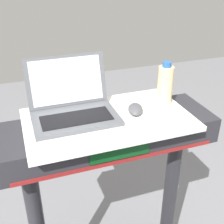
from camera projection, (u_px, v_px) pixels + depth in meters
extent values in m
cylinder|color=#28282D|center=(170.00, 195.00, 1.53)|extent=(0.07, 0.07, 0.79)
cube|color=#28282D|center=(108.00, 133.00, 1.22)|extent=(0.90, 0.28, 0.11)
cube|color=#0C3F19|center=(120.00, 152.00, 1.10)|extent=(0.24, 0.01, 0.06)
cube|color=maroon|center=(120.00, 162.00, 1.12)|extent=(0.81, 0.00, 0.02)
cube|color=white|center=(108.00, 120.00, 1.19)|extent=(0.67, 0.39, 0.02)
cube|color=#515459|center=(76.00, 118.00, 1.16)|extent=(0.33, 0.21, 0.02)
cube|color=black|center=(76.00, 118.00, 1.14)|extent=(0.27, 0.12, 0.00)
cube|color=#515459|center=(67.00, 81.00, 1.22)|extent=(0.33, 0.07, 0.20)
cube|color=white|center=(67.00, 81.00, 1.22)|extent=(0.29, 0.06, 0.18)
ellipsoid|color=#4C4C51|center=(135.00, 109.00, 1.21)|extent=(0.09, 0.11, 0.03)
cylinder|color=beige|center=(165.00, 86.00, 1.26)|extent=(0.07, 0.07, 0.17)
cylinder|color=#2659A5|center=(167.00, 64.00, 1.22)|extent=(0.04, 0.04, 0.02)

